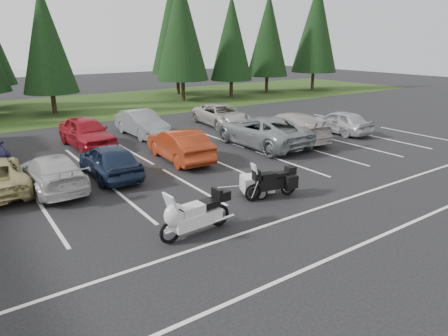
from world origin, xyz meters
TOP-DOWN VIEW (x-y plane):
  - ground at (0.00, 0.00)m, footprint 120.00×120.00m
  - grass_strip at (0.00, 24.00)m, footprint 80.00×16.00m
  - lake_water at (4.00, 55.00)m, footprint 70.00×50.00m
  - stall_markings at (0.00, 2.00)m, footprint 32.00×16.00m
  - conifer_5 at (0.00, 21.60)m, footprint 4.14×4.14m
  - conifer_6 at (12.00, 22.10)m, footprint 4.93×4.93m
  - conifer_7 at (17.50, 21.80)m, footprint 4.27×4.27m
  - conifer_8 at (23.00, 22.60)m, footprint 4.53×4.53m
  - conifer_9 at (29.00, 21.30)m, footprint 5.19×5.19m
  - conifer_back_c at (14.00, 26.80)m, footprint 5.50×5.50m
  - car_near_3 at (-4.09, 3.82)m, footprint 1.98×4.68m
  - car_near_4 at (-1.76, 3.93)m, footprint 1.79×4.31m
  - car_near_5 at (1.88, 4.46)m, footprint 1.91×4.72m
  - car_near_6 at (6.92, 4.31)m, footprint 2.81×6.00m
  - car_near_7 at (9.03, 4.37)m, footprint 2.85×5.84m
  - car_near_8 at (12.98, 3.97)m, footprint 1.70×4.22m
  - car_far_2 at (-1.02, 9.57)m, footprint 2.19×4.88m
  - car_far_3 at (2.54, 10.34)m, footprint 1.79×4.69m
  - car_far_4 at (8.27, 10.17)m, footprint 2.78×5.28m
  - touring_motorcycle at (-1.51, -2.73)m, footprint 2.81×1.05m
  - cargo_trailer at (2.01, -1.31)m, footprint 1.91×1.50m
  - adventure_motorcycle at (2.23, -1.84)m, footprint 2.49×1.24m

SIDE VIEW (x-z plane):
  - ground at x=0.00m, z-range 0.00..0.00m
  - lake_water at x=4.00m, z-range -0.01..0.01m
  - stall_markings at x=0.00m, z-range 0.00..0.01m
  - grass_strip at x=0.00m, z-range 0.00..0.01m
  - cargo_trailer at x=2.01m, z-range 0.00..0.78m
  - car_near_3 at x=-4.09m, z-range 0.00..1.35m
  - car_far_4 at x=8.27m, z-range 0.00..1.42m
  - car_near_8 at x=12.98m, z-range 0.00..1.44m
  - adventure_motorcycle at x=2.23m, z-range 0.00..1.45m
  - car_near_4 at x=-1.76m, z-range 0.00..1.46m
  - car_near_5 at x=1.88m, z-range 0.00..1.52m
  - touring_motorcycle at x=-1.51m, z-range 0.00..1.53m
  - car_far_3 at x=2.54m, z-range 0.00..1.53m
  - car_far_2 at x=-1.02m, z-range 0.00..1.63m
  - car_near_7 at x=9.03m, z-range 0.00..1.64m
  - car_near_6 at x=6.92m, z-range 0.00..1.66m
  - conifer_5 at x=0.00m, z-range 0.81..10.45m
  - conifer_7 at x=17.50m, z-range 0.84..10.78m
  - conifer_8 at x=23.00m, z-range 0.89..11.45m
  - conifer_6 at x=12.00m, z-range 0.97..12.45m
  - conifer_9 at x=29.00m, z-range 1.02..13.12m
  - conifer_back_c at x=14.00m, z-range 1.09..13.90m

